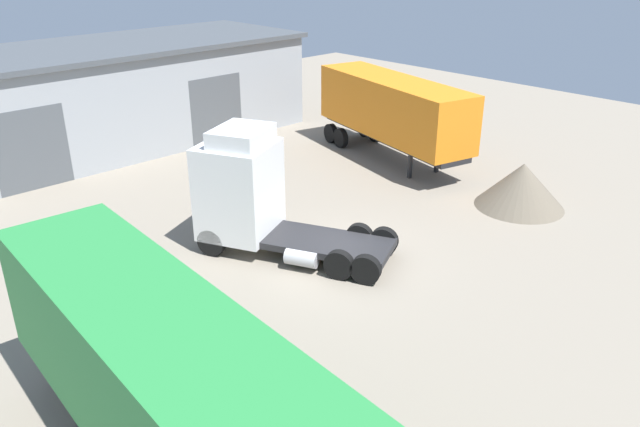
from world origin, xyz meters
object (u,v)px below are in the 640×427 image
container_trailer_green (172,392)px  gravel_pile (521,185)px  tractor_unit_white (252,194)px  container_trailer_grey (392,109)px

container_trailer_green → gravel_pile: 18.43m
tractor_unit_white → container_trailer_green: size_ratio=0.63×
gravel_pile → container_trailer_green: bearing=-170.5°
tractor_unit_white → container_trailer_grey: size_ratio=0.72×
container_trailer_grey → tractor_unit_white: bearing=-61.6°
container_trailer_green → container_trailer_grey: container_trailer_green is taller
container_trailer_grey → gravel_pile: size_ratio=2.71×
tractor_unit_white → container_trailer_green: (-7.90, -7.76, 0.62)m
tractor_unit_white → gravel_pile: bearing=-140.2°
container_trailer_grey → gravel_pile: 7.82m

